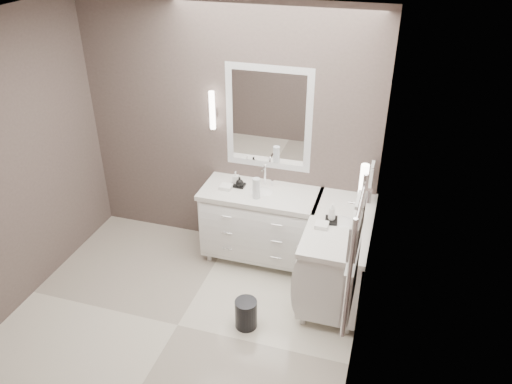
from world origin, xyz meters
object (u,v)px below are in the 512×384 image
(waste_bin, at_px, (246,314))
(towel_ladder, at_px, (353,262))
(vanity_back, at_px, (261,221))
(vanity_right, at_px, (337,253))

(waste_bin, bearing_deg, towel_ladder, -32.07)
(vanity_back, xyz_separation_m, waste_bin, (0.17, -1.04, -0.34))
(vanity_back, relative_size, vanity_right, 1.00)
(vanity_back, bearing_deg, towel_ladder, -55.90)
(vanity_right, height_order, waste_bin, vanity_right)
(towel_ladder, xyz_separation_m, waste_bin, (-0.93, 0.59, -1.25))
(vanity_back, relative_size, towel_ladder, 1.38)
(vanity_back, distance_m, towel_ladder, 2.16)
(vanity_right, xyz_separation_m, waste_bin, (-0.71, -0.71, -0.34))
(vanity_back, xyz_separation_m, towel_ladder, (1.10, -1.63, 0.91))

